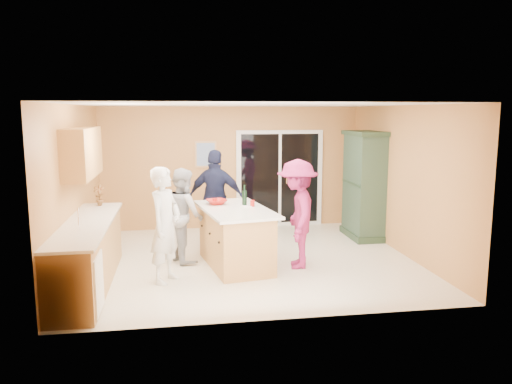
{
  "coord_description": "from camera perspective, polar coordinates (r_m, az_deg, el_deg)",
  "views": [
    {
      "loc": [
        -1.16,
        -8.1,
        2.48
      ],
      "look_at": [
        0.15,
        0.1,
        1.15
      ],
      "focal_mm": 35.0,
      "sensor_mm": 36.0,
      "label": 1
    }
  ],
  "objects": [
    {
      "name": "woman_white",
      "position": [
        7.4,
        -10.32,
        -3.74
      ],
      "size": [
        0.66,
        0.74,
        1.71
      ],
      "primitive_type": "imported",
      "rotation": [
        0.0,
        0.0,
        1.06
      ],
      "color": "silver",
      "rests_on": "floor"
    },
    {
      "name": "serving_bowl",
      "position": [
        8.36,
        -4.53,
        -1.13
      ],
      "size": [
        0.42,
        0.42,
        0.08
      ],
      "primitive_type": "imported",
      "rotation": [
        0.0,
        0.0,
        0.31
      ],
      "color": "#A71812",
      "rests_on": "kitchen_island"
    },
    {
      "name": "kitchen_island",
      "position": [
        8.13,
        -2.35,
        -5.38
      ],
      "size": [
        1.28,
        1.96,
        0.96
      ],
      "rotation": [
        0.0,
        0.0,
        0.17
      ],
      "color": "#B48246",
      "rests_on": "floor"
    },
    {
      "name": "sliding_door",
      "position": [
        10.89,
        2.72,
        1.55
      ],
      "size": [
        1.9,
        0.07,
        2.1
      ],
      "color": "silver",
      "rests_on": "floor"
    },
    {
      "name": "floor",
      "position": [
        8.55,
        -0.9,
        -7.76
      ],
      "size": [
        5.5,
        5.5,
        0.0
      ],
      "primitive_type": "plane",
      "color": "#ECE5CC",
      "rests_on": "ground"
    },
    {
      "name": "wall_front",
      "position": [
        5.84,
        2.57,
        -2.58
      ],
      "size": [
        5.5,
        0.1,
        2.6
      ],
      "primitive_type": "cube",
      "color": "tan",
      "rests_on": "ground"
    },
    {
      "name": "tulip_vase",
      "position": [
        8.68,
        -17.5,
        -0.34
      ],
      "size": [
        0.21,
        0.17,
        0.36
      ],
      "primitive_type": "imported",
      "rotation": [
        0.0,
        0.0,
        -0.25
      ],
      "color": "#AB1118",
      "rests_on": "left_cabinet_run"
    },
    {
      "name": "ceiling",
      "position": [
        8.18,
        -0.94,
        9.94
      ],
      "size": [
        5.5,
        5.0,
        0.1
      ],
      "primitive_type": "cube",
      "color": "silver",
      "rests_on": "wall_back"
    },
    {
      "name": "wine_bottle",
      "position": [
        8.19,
        -1.33,
        -0.65
      ],
      "size": [
        0.08,
        0.08,
        0.35
      ],
      "rotation": [
        0.0,
        0.0,
        -0.23
      ],
      "color": "black",
      "rests_on": "kitchen_island"
    },
    {
      "name": "tumbler_near",
      "position": [
        8.15,
        -0.41,
        -1.3
      ],
      "size": [
        0.08,
        0.08,
        0.1
      ],
      "primitive_type": "cylinder",
      "rotation": [
        0.0,
        0.0,
        0.13
      ],
      "color": "#A71812",
      "rests_on": "kitchen_island"
    },
    {
      "name": "woman_navy",
      "position": [
        9.25,
        -4.58,
        -0.74
      ],
      "size": [
        1.14,
        0.76,
        1.81
      ],
      "primitive_type": "imported",
      "rotation": [
        0.0,
        0.0,
        2.81
      ],
      "color": "#161B31",
      "rests_on": "floor"
    },
    {
      "name": "white_plate",
      "position": [
        8.18,
        -1.02,
        -1.57
      ],
      "size": [
        0.23,
        0.23,
        0.01
      ],
      "primitive_type": "cylinder",
      "rotation": [
        0.0,
        0.0,
        0.13
      ],
      "color": "white",
      "rests_on": "kitchen_island"
    },
    {
      "name": "wall_back",
      "position": [
        10.73,
        -2.81,
        2.78
      ],
      "size": [
        5.5,
        0.1,
        2.6
      ],
      "primitive_type": "cube",
      "color": "tan",
      "rests_on": "ground"
    },
    {
      "name": "tumbler_far",
      "position": [
        8.31,
        -4.73,
        -1.1
      ],
      "size": [
        0.08,
        0.08,
        0.11
      ],
      "primitive_type": "cylinder",
      "rotation": [
        0.0,
        0.0,
        0.01
      ],
      "color": "#A71812",
      "rests_on": "kitchen_island"
    },
    {
      "name": "wall_left",
      "position": [
        8.34,
        -19.97,
        0.41
      ],
      "size": [
        0.1,
        5.0,
        2.6
      ],
      "primitive_type": "cube",
      "color": "tan",
      "rests_on": "ground"
    },
    {
      "name": "woman_magenta",
      "position": [
        8.01,
        4.77,
        -2.51
      ],
      "size": [
        0.83,
        1.22,
        1.74
      ],
      "primitive_type": "imported",
      "rotation": [
        0.0,
        0.0,
        -1.74
      ],
      "color": "#96205B",
      "rests_on": "floor"
    },
    {
      "name": "green_hutch",
      "position": [
        10.09,
        12.23,
        0.64
      ],
      "size": [
        0.61,
        1.15,
        2.12
      ],
      "color": "#223724",
      "rests_on": "floor"
    },
    {
      "name": "left_cabinet_run",
      "position": [
        7.45,
        -18.83,
        -7.13
      ],
      "size": [
        0.65,
        3.05,
        1.24
      ],
      "color": "#B48246",
      "rests_on": "floor"
    },
    {
      "name": "wall_right",
      "position": [
        9.07,
        16.55,
        1.25
      ],
      "size": [
        0.1,
        5.0,
        2.6
      ],
      "primitive_type": "cube",
      "color": "tan",
      "rests_on": "ground"
    },
    {
      "name": "upper_cabinets",
      "position": [
        8.05,
        -19.23,
        4.28
      ],
      "size": [
        0.35,
        1.6,
        0.75
      ],
      "primitive_type": "cube",
      "color": "#B48246",
      "rests_on": "wall_left"
    },
    {
      "name": "woman_grey",
      "position": [
        8.42,
        -8.27,
        -2.6
      ],
      "size": [
        0.84,
        0.93,
        1.57
      ],
      "primitive_type": "imported",
      "rotation": [
        0.0,
        0.0,
        1.95
      ],
      "color": "#9B9B9E",
      "rests_on": "floor"
    },
    {
      "name": "framed_picture",
      "position": [
        10.63,
        -5.77,
        4.31
      ],
      "size": [
        0.46,
        0.04,
        0.56
      ],
      "color": "tan",
      "rests_on": "wall_back"
    }
  ]
}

